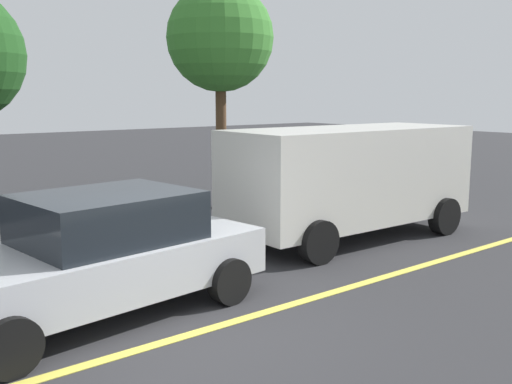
{
  "coord_description": "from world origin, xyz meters",
  "views": [
    {
      "loc": [
        -3.45,
        -5.63,
        2.82
      ],
      "look_at": [
        1.8,
        0.97,
        1.42
      ],
      "focal_mm": 40.9,
      "sensor_mm": 36.0,
      "label": 1
    }
  ],
  "objects": [
    {
      "name": "ground_plane",
      "position": [
        0.0,
        0.0,
        0.0
      ],
      "size": [
        80.0,
        80.0,
        0.0
      ],
      "primitive_type": "plane",
      "color": "#2D2D30"
    },
    {
      "name": "white_van",
      "position": [
        5.16,
        2.16,
        1.27
      ],
      "size": [
        5.25,
        2.36,
        2.2
      ],
      "color": "silver",
      "rests_on": "ground_plane"
    },
    {
      "name": "tree_centre_verge",
      "position": [
        4.97,
        6.35,
        4.18
      ],
      "size": [
        2.62,
        2.62,
        5.53
      ],
      "color": "#513823",
      "rests_on": "ground_plane"
    },
    {
      "name": "car_silver_mid_road",
      "position": [
        -0.5,
        1.35,
        0.8
      ],
      "size": [
        4.59,
        2.51,
        1.58
      ],
      "color": "#B7BABF",
      "rests_on": "ground_plane"
    },
    {
      "name": "lane_marking_centre",
      "position": [
        3.0,
        0.0,
        0.01
      ],
      "size": [
        28.0,
        0.16,
        0.01
      ],
      "primitive_type": "cube",
      "color": "#E0D14C"
    }
  ]
}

